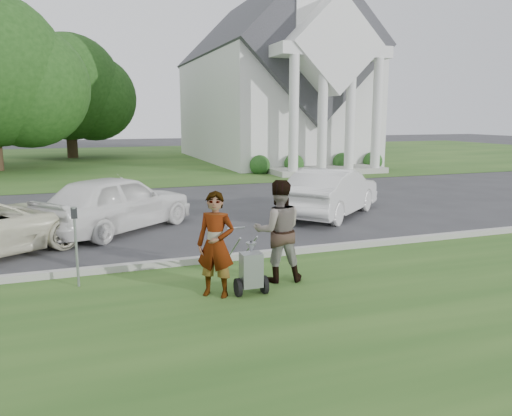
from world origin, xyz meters
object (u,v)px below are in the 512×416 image
tree_back (69,92)px  striping_cart (251,271)px  car_d (332,192)px  car_b (116,203)px  person_left (216,245)px  person_right (278,232)px  parking_meter_near (76,237)px  church (271,72)px

tree_back → striping_cart: tree_back is taller
car_d → car_b: bearing=48.9°
striping_cart → car_d: (4.65, 5.78, 0.30)m
car_d → person_left: bearing=96.4°
person_right → car_d: size_ratio=0.43×
person_right → car_b: 5.85m
parking_meter_near → car_d: size_ratio=0.33×
church → tree_back: 14.77m
person_left → person_right: size_ratio=0.95×
person_left → parking_meter_near: (-2.23, 1.29, 0.03)m
striping_cart → car_d: bearing=52.0°
parking_meter_near → car_b: bearing=77.0°
tree_back → parking_meter_near: 30.35m
tree_back → person_right: 31.45m
person_right → person_left: bearing=28.0°
person_left → parking_meter_near: 2.57m
parking_meter_near → person_left: bearing=-30.0°
church → person_right: 26.31m
striping_cart → person_right: (0.72, 0.54, 0.51)m
tree_back → parking_meter_near: bearing=-89.5°
church → person_right: (-9.23, -24.12, -4.99)m
car_b → person_left: bearing=153.0°
striping_cart → person_left: (-0.58, 0.14, 0.47)m
church → striping_cart: bearing=-112.0°
person_left → person_right: bearing=51.9°
parking_meter_near → car_d: bearing=30.3°
person_left → parking_meter_near: bearing=-175.2°
church → striping_cart: (-9.95, -24.66, -5.50)m
church → car_b: church is taller
tree_back → car_d: bearing=-73.3°
car_b → car_d: (6.45, -0.04, -0.04)m
parking_meter_near → car_b: (1.01, 4.40, -0.16)m
car_d → striping_cart: bearing=100.4°
striping_cart → car_b: 6.10m
church → car_b: bearing=-121.9°
tree_back → striping_cart: 31.97m
person_left → car_b: (-1.22, 5.68, -0.13)m
car_d → person_right: bearing=102.4°
parking_meter_near → car_b: car_b is taller
parking_meter_near → tree_back: bearing=90.5°
church → car_d: 20.28m
tree_back → person_right: (3.78, -31.00, -3.78)m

